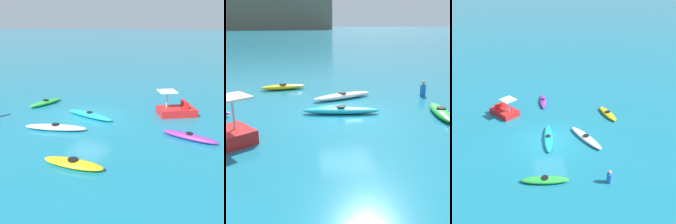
{
  "view_description": "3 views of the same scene",
  "coord_description": "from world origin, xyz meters",
  "views": [
    {
      "loc": [
        -9.36,
        13.61,
        5.76
      ],
      "look_at": [
        -1.98,
        0.18,
        0.69
      ],
      "focal_mm": 42.59,
      "sensor_mm": 36.0,
      "label": 1
    },
    {
      "loc": [
        -2.17,
        -12.89,
        4.09
      ],
      "look_at": [
        -0.44,
        -0.56,
        0.26
      ],
      "focal_mm": 46.77,
      "sensor_mm": 36.0,
      "label": 2
    },
    {
      "loc": [
        16.91,
        -2.16,
        11.33
      ],
      "look_at": [
        -3.22,
        1.78,
        0.64
      ],
      "focal_mm": 43.9,
      "sensor_mm": 36.0,
      "label": 3
    }
  ],
  "objects": [
    {
      "name": "ground_plane",
      "position": [
        0.0,
        0.0,
        0.0
      ],
      "size": [
        600.0,
        600.0,
        0.0
      ],
      "primitive_type": "plane",
      "color": "#19728C"
    },
    {
      "name": "person_near_shore",
      "position": [
        5.06,
        2.91,
        0.39
      ],
      "size": [
        0.44,
        0.44,
        0.88
      ],
      "color": "blue",
      "rests_on": "ground_plane"
    },
    {
      "name": "kayak_purple",
      "position": [
        -6.75,
        0.42,
        0.16
      ],
      "size": [
        3.03,
        0.87,
        0.37
      ],
      "color": "purple",
      "rests_on": "ground_plane"
    },
    {
      "name": "kayak_cyan",
      "position": [
        -0.22,
        0.0,
        0.16
      ],
      "size": [
        3.64,
        1.07,
        0.37
      ],
      "color": "#19B7C6",
      "rests_on": "ground_plane"
    },
    {
      "name": "kayak_yellow",
      "position": [
        -3.11,
        5.65,
        0.16
      ],
      "size": [
        2.86,
        1.13,
        0.37
      ],
      "color": "yellow",
      "rests_on": "ground_plane"
    },
    {
      "name": "kayak_green",
      "position": [
        4.3,
        -0.85,
        0.16
      ],
      "size": [
        1.15,
        2.97,
        0.37
      ],
      "color": "green",
      "rests_on": "ground_plane"
    },
    {
      "name": "pedal_boat_red",
      "position": [
        -5.0,
        -3.18,
        0.34
      ],
      "size": [
        2.82,
        2.62,
        1.68
      ],
      "color": "red",
      "rests_on": "ground_plane"
    },
    {
      "name": "kayak_white",
      "position": [
        0.27,
        2.77,
        0.16
      ],
      "size": [
        3.6,
        1.97,
        0.37
      ],
      "color": "white",
      "rests_on": "ground_plane"
    }
  ]
}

